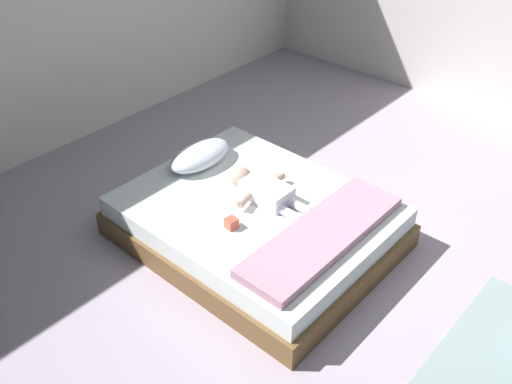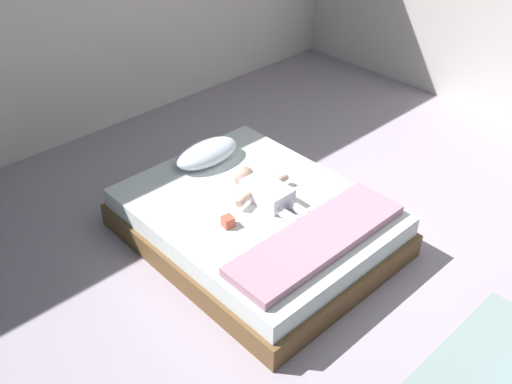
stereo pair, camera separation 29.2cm
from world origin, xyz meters
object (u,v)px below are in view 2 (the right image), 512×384
bed (256,222)px  baby (263,190)px  pillow (207,153)px  toothbrush (276,180)px  toy_block (228,222)px

bed → baby: (0.09, 0.02, 0.23)m
bed → pillow: (0.09, 0.66, 0.25)m
toothbrush → toy_block: size_ratio=2.02×
bed → toy_block: bearing=-169.9°
bed → baby: baby is taller
baby → toy_block: bearing=-169.7°
toothbrush → toy_block: 0.63m
pillow → bed: bearing=-98.1°
toothbrush → toy_block: toy_block is taller
baby → toothbrush: (0.22, 0.08, -0.06)m
baby → toy_block: size_ratio=8.04×
toothbrush → bed: bearing=-161.6°
baby → toothbrush: 0.24m
pillow → toy_block: size_ratio=6.57×
baby → toothbrush: size_ratio=3.98×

